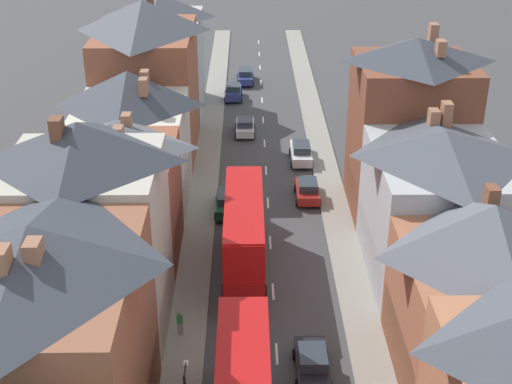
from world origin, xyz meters
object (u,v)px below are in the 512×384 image
Objects in this scene: double_decker_bus_lead at (244,235)px; car_mid_white at (301,152)px; car_parked_left_a at (312,363)px; pedestrian_mid_right at (180,322)px; car_far_grey at (245,126)px; car_parked_left_b at (228,202)px; car_parked_right_b at (233,92)px; car_mid_black at (307,190)px; car_parked_right_a at (245,76)px.

double_decker_bus_lead is 2.40× the size of car_mid_white.
pedestrian_mid_right is (-7.24, 3.29, 0.23)m from car_parked_left_a.
car_parked_left_a is at bearing -83.94° from car_far_grey.
car_parked_right_b is at bearing 90.00° from car_parked_left_b.
car_mid_white reaches higher than car_parked_right_b.
car_parked_left_a is 34.12m from car_far_grey.
car_mid_white is at bearing -52.23° from car_far_grey.
car_parked_left_a is 44.33m from car_parked_right_b.
car_parked_left_a is at bearing -92.70° from car_mid_white.
car_parked_right_b is (-4.90, 44.06, 0.04)m from car_parked_left_a.
pedestrian_mid_right reaches higher than car_far_grey.
car_parked_right_b is 2.39× the size of pedestrian_mid_right.
car_mid_black is 2.38× the size of pedestrian_mid_right.
car_parked_left_a is 0.91× the size of car_parked_left_b.
car_mid_white reaches higher than car_mid_black.
double_decker_bus_lead is 34.26m from car_parked_right_b.
car_parked_left_b is 15.18m from pedestrian_mid_right.
car_parked_left_a is at bearing -69.92° from double_decker_bus_lead.
car_parked_right_a is at bearing 77.22° from car_parked_right_b.
car_parked_right_b reaches higher than car_parked_left_b.
car_mid_white is at bearing 56.35° from car_parked_left_b.
car_far_grey is 1.01× the size of car_parked_right_b.
double_decker_bus_lead reaches higher than car_parked_right_a.
car_parked_right_a is at bearing 90.00° from car_far_grey.
double_decker_bus_lead reaches higher than pedestrian_mid_right.
car_parked_left_b is 11.19m from car_mid_white.
car_mid_black is at bearing -90.00° from car_mid_white.
car_parked_right_a is at bearing 87.64° from car_parked_left_b.
car_parked_right_a reaches higher than car_far_grey.
car_mid_black is 0.90× the size of car_parked_left_b.
car_parked_left_b reaches higher than car_parked_left_a.
car_mid_white reaches higher than car_far_grey.
car_parked_right_b is (-1.30, 10.12, 0.05)m from car_far_grey.
car_far_grey is at bearing -82.68° from car_parked_right_b.
car_mid_white is (4.91, 17.74, -1.96)m from double_decker_bus_lead.
car_parked_right_a is (0.01, 39.91, -1.99)m from double_decker_bus_lead.
double_decker_bus_lead reaches higher than car_parked_right_b.
car_mid_white is at bearing 74.53° from double_decker_bus_lead.
car_parked_right_b is at bearing 92.16° from double_decker_bus_lead.
car_mid_white is at bearing -77.54° from car_parked_right_a.
car_parked_right_b is at bearing 86.72° from pedestrian_mid_right.
car_mid_white reaches higher than car_parked_right_a.
car_parked_right_a is at bearing 85.53° from pedestrian_mid_right.
car_parked_left_a is 49.92m from car_parked_right_a.
car_mid_white is (6.20, 9.31, 0.02)m from car_parked_left_b.
double_decker_bus_lead reaches higher than car_parked_left_b.
car_parked_left_a is 0.86× the size of car_mid_white.
pedestrian_mid_right is at bearing -109.35° from car_mid_white.
pedestrian_mid_right is (-8.54, -24.31, 0.18)m from car_mid_white.
car_parked_left_b is 1.10× the size of car_far_grey.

